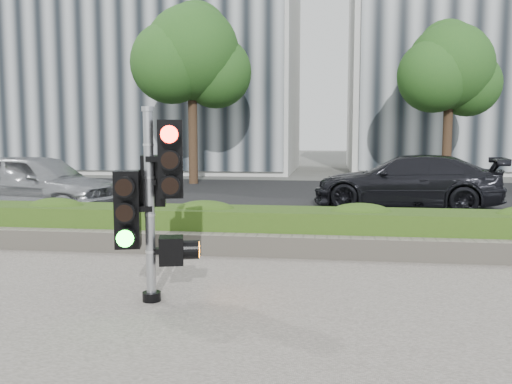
% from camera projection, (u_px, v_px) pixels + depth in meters
% --- Properties ---
extents(ground, '(120.00, 120.00, 0.00)m').
position_uv_depth(ground, '(252.00, 291.00, 6.94)').
color(ground, '#51514C').
rests_on(ground, ground).
extents(sidewalk, '(16.00, 11.00, 0.03)m').
position_uv_depth(sidewalk, '(208.00, 376.00, 4.47)').
color(sidewalk, '#9E9389').
rests_on(sidewalk, ground).
extents(road, '(60.00, 13.00, 0.02)m').
position_uv_depth(road, '(298.00, 199.00, 16.79)').
color(road, black).
rests_on(road, ground).
extents(curb, '(60.00, 0.25, 0.12)m').
position_uv_depth(curb, '(276.00, 239.00, 10.03)').
color(curb, gray).
rests_on(curb, ground).
extents(stone_wall, '(12.00, 0.32, 0.34)m').
position_uv_depth(stone_wall, '(269.00, 246.00, 8.79)').
color(stone_wall, gray).
rests_on(stone_wall, sidewalk).
extents(hedge, '(12.00, 1.00, 0.68)m').
position_uv_depth(hedge, '(273.00, 228.00, 9.41)').
color(hedge, '#557E26').
rests_on(hedge, sidewalk).
extents(building_left, '(16.00, 9.00, 15.00)m').
position_uv_depth(building_left, '(151.00, 35.00, 30.02)').
color(building_left, '#B7B7B2').
rests_on(building_left, ground).
extents(tree_left, '(4.61, 4.03, 7.34)m').
position_uv_depth(tree_left, '(192.00, 57.00, 21.36)').
color(tree_left, black).
rests_on(tree_left, ground).
extents(tree_right, '(4.10, 3.58, 6.53)m').
position_uv_depth(tree_right, '(449.00, 70.00, 21.03)').
color(tree_right, black).
rests_on(tree_right, ground).
extents(traffic_signal, '(0.83, 0.69, 2.29)m').
position_uv_depth(traffic_signal, '(152.00, 195.00, 6.33)').
color(traffic_signal, black).
rests_on(traffic_signal, sidewalk).
extents(car_silver, '(4.76, 2.66, 1.53)m').
position_uv_depth(car_silver, '(37.00, 183.00, 13.42)').
color(car_silver, '#9D9FA4').
rests_on(car_silver, road).
extents(car_dark, '(5.17, 2.70, 1.43)m').
position_uv_depth(car_dark, '(406.00, 181.00, 14.57)').
color(car_dark, black).
rests_on(car_dark, road).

